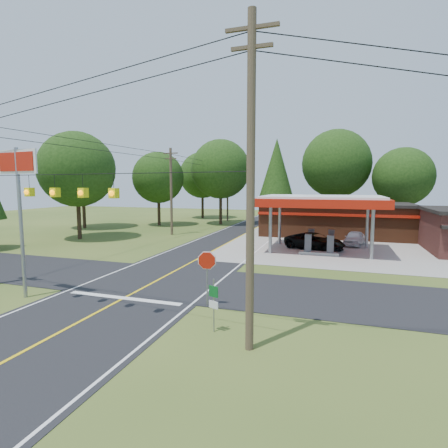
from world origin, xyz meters
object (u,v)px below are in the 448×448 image
(sedan_car, at_px, (354,238))
(big_stop_sign, at_px, (18,185))
(octagonal_stop_sign, at_px, (207,265))
(gas_canopy, at_px, (321,203))
(suv_car, at_px, (315,241))

(sedan_car, bearing_deg, big_stop_sign, -115.99)
(big_stop_sign, height_order, octagonal_stop_sign, big_stop_sign)
(octagonal_stop_sign, bearing_deg, sedan_car, 69.76)
(gas_canopy, bearing_deg, suv_car, 137.33)
(gas_canopy, distance_m, suv_car, 3.59)
(big_stop_sign, bearing_deg, octagonal_stop_sign, 9.99)
(gas_canopy, height_order, suv_car, gas_canopy)
(big_stop_sign, xyz_separation_m, octagonal_stop_sign, (9.50, 1.67, -3.77))
(suv_car, bearing_deg, octagonal_stop_sign, -168.54)
(octagonal_stop_sign, bearing_deg, suv_car, 76.61)
(sedan_car, xyz_separation_m, big_stop_sign, (-17.00, -22.01, 5.14))
(suv_car, relative_size, octagonal_stop_sign, 1.97)
(gas_canopy, distance_m, octagonal_stop_sign, 17.09)
(octagonal_stop_sign, bearing_deg, big_stop_sign, -170.01)
(suv_car, bearing_deg, big_stop_sign, 168.69)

